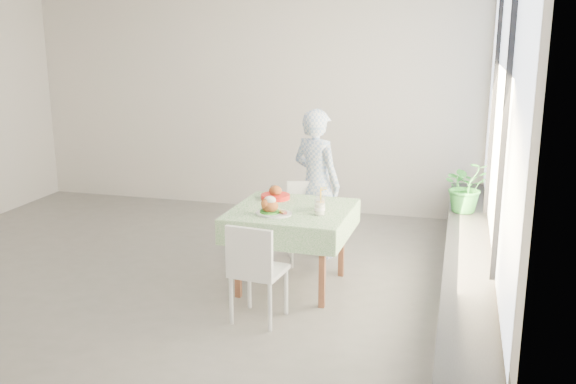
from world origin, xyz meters
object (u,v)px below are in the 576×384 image
(chair_far, at_px, (307,238))
(potted_plant, at_px, (466,186))
(cafe_table, at_px, (292,238))
(diner, at_px, (316,183))
(chair_near, at_px, (258,290))
(juice_cup_orange, at_px, (320,204))
(main_dish, at_px, (272,209))

(chair_far, distance_m, potted_plant, 1.70)
(cafe_table, height_order, diner, diner)
(cafe_table, height_order, chair_near, chair_near)
(cafe_table, distance_m, chair_far, 0.70)
(chair_near, xyz_separation_m, diner, (0.10, 1.66, 0.51))
(cafe_table, bearing_deg, chair_far, 91.79)
(juice_cup_orange, xyz_separation_m, potted_plant, (1.26, 1.17, -0.03))
(chair_near, relative_size, diner, 0.54)
(chair_far, relative_size, main_dish, 2.52)
(chair_far, bearing_deg, potted_plant, 18.99)
(chair_near, height_order, potted_plant, potted_plant)
(chair_near, relative_size, juice_cup_orange, 3.36)
(diner, distance_m, main_dish, 1.14)
(juice_cup_orange, bearing_deg, cafe_table, -175.11)
(main_dish, relative_size, juice_cup_orange, 1.30)
(diner, bearing_deg, potted_plant, -142.34)
(juice_cup_orange, bearing_deg, chair_far, 113.17)
(chair_far, relative_size, diner, 0.52)
(chair_far, relative_size, potted_plant, 1.51)
(diner, relative_size, juice_cup_orange, 6.23)
(chair_far, bearing_deg, chair_near, -92.26)
(cafe_table, xyz_separation_m, chair_near, (-0.08, -0.77, -0.20))
(cafe_table, bearing_deg, diner, 88.49)
(chair_far, xyz_separation_m, chair_near, (-0.06, -1.43, 0.01))
(diner, height_order, juice_cup_orange, diner)
(main_dish, bearing_deg, potted_plant, 41.24)
(juice_cup_orange, distance_m, potted_plant, 1.72)
(chair_far, bearing_deg, diner, 79.01)
(cafe_table, relative_size, diner, 0.70)
(juice_cup_orange, bearing_deg, potted_plant, 43.03)
(cafe_table, distance_m, chair_near, 0.80)
(chair_far, distance_m, chair_near, 1.43)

